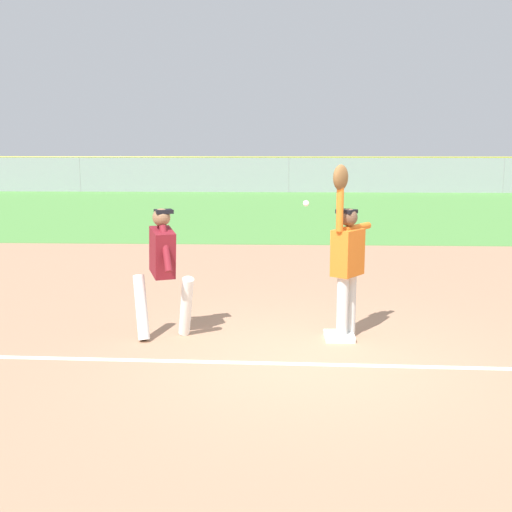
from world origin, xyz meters
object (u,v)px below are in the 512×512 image
Objects in this scene: first_base at (339,336)px; fielder at (347,255)px; baseball at (306,203)px; runner at (163,264)px; parked_car_red at (358,178)px; parked_car_blue at (171,177)px; parked_car_black at (259,177)px; parked_car_tan at (454,178)px.

fielder reaches higher than first_base.
runner is at bearing 174.18° from baseball.
parked_car_red is at bearing 81.95° from baseball.
parked_car_red is (3.72, 29.85, -0.45)m from fielder.
parked_car_blue is at bearing 103.30° from baseball.
fielder is 30.81× the size of baseball.
parked_car_red is at bearing 82.76° from first_base.
baseball is 30.39m from parked_car_black.
parked_car_tan is (9.45, 29.93, -0.45)m from fielder.
fielder is at bearing -103.09° from parked_car_red.
parked_car_black is 5.98m from parked_car_red.
parked_car_black and parked_car_tan have the same top height.
fielder is at bearing -101.53° from parked_car_tan.
parked_car_black is 0.99× the size of parked_car_tan.
fielder is at bearing 19.08° from first_base.
fielder is 30.13m from parked_car_black.
baseball reaches higher than parked_car_tan.
parked_car_red is at bearing -1.24° from parked_car_blue.
runner is 30.13m from parked_car_black.
parked_car_blue is 5.42m from parked_car_black.
parked_car_black is at bearing 0.54° from parked_car_blue.
runner is at bearing -105.52° from parked_car_tan.
baseball reaches higher than parked_car_blue.
parked_car_black and parked_car_red have the same top height.
parked_car_blue is 0.97× the size of parked_car_tan.
parked_car_black is at bearing -174.56° from parked_car_tan.
parked_car_red is at bearing -173.15° from parked_car_tan.
parked_car_red is (11.39, -0.06, 0.00)m from parked_car_blue.
first_base is 1.84m from baseball.
baseball is 0.02× the size of parked_car_tan.
fielder reaches higher than parked_car_blue.
parked_car_red is (4.26, 30.12, -1.13)m from baseball.
parked_car_blue is (-5.29, 29.99, -0.32)m from runner.
first_base is at bearing -103.23° from parked_car_red.
first_base is at bearing 27.71° from baseball.
baseball reaches higher than parked_car_black.
parked_car_tan is at bearing -0.86° from parked_car_blue.
first_base is 0.17× the size of fielder.
first_base is at bearing -21.12° from runner.
parked_car_blue is at bearing -173.91° from parked_car_tan.
first_base is at bearing 55.17° from fielder.
parked_car_red is (6.10, 29.93, -0.32)m from runner.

